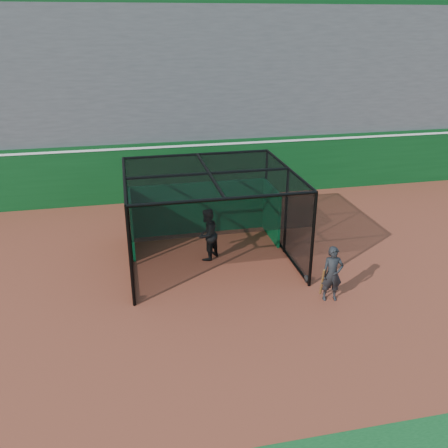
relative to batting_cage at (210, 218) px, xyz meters
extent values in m
plane|color=brown|center=(-0.30, -2.51, -1.44)|extent=(120.00, 120.00, 0.00)
cube|color=#0A3C16|center=(-0.30, 5.99, -0.19)|extent=(50.00, 0.45, 2.50)
cube|color=white|center=(-0.30, 5.99, 0.91)|extent=(50.00, 0.50, 0.08)
cube|color=#4C4C4F|center=(-0.30, 9.87, 2.44)|extent=(50.00, 7.85, 7.75)
cube|color=#074C24|center=(0.00, 2.15, -0.49)|extent=(4.91, 0.10, 1.90)
cylinder|color=black|center=(-2.51, -2.10, -1.33)|extent=(0.08, 0.22, 0.22)
cylinder|color=black|center=(2.51, -2.10, -1.33)|extent=(0.08, 0.22, 0.22)
cylinder|color=black|center=(-2.51, 2.07, -1.33)|extent=(0.08, 0.22, 0.22)
cylinder|color=black|center=(2.51, 2.07, -1.33)|extent=(0.08, 0.22, 0.22)
imported|color=black|center=(-0.08, 0.02, -0.59)|extent=(1.04, 1.04, 1.71)
imported|color=black|center=(2.81, -3.11, -0.65)|extent=(0.63, 0.46, 1.59)
cylinder|color=#593819|center=(2.56, -3.06, -0.89)|extent=(0.15, 0.35, 0.92)
camera|label=1|loc=(-2.41, -13.54, 5.65)|focal=38.00mm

